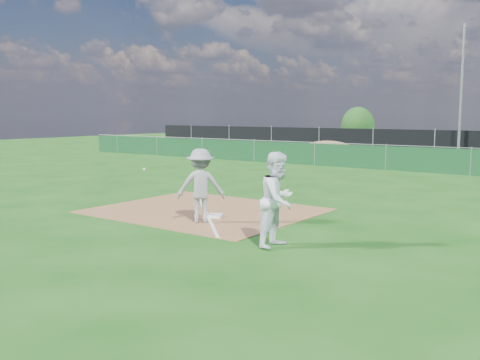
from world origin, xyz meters
name	(u,v)px	position (x,y,z in m)	size (l,w,h in m)	color
ground	(341,180)	(0.00, 10.00, 0.00)	(90.00, 90.00, 0.00)	#154D10
infield_dirt	(205,211)	(0.00, 1.00, 0.01)	(6.00, 5.00, 0.02)	brown
foul_line	(205,210)	(0.00, 1.00, 0.03)	(0.08, 7.00, 0.01)	white
green_fence	(386,158)	(0.00, 15.00, 0.60)	(44.00, 0.05, 1.20)	#103D1D
dirt_mound	(328,150)	(-5.00, 18.50, 0.58)	(3.38, 2.60, 1.17)	olive
black_fence	(434,145)	(0.00, 23.00, 0.90)	(46.00, 0.04, 1.80)	black
parking_lot	(456,154)	(0.00, 28.00, 0.01)	(46.00, 9.00, 0.01)	black
light_pole	(461,93)	(1.50, 22.70, 4.00)	(0.16, 0.16, 8.00)	slate
first_base	(215,216)	(0.88, 0.37, 0.06)	(0.37, 0.37, 0.08)	white
play_at_first	(201,186)	(1.02, -0.37, 0.97)	(2.83, 1.31, 1.90)	#A5A5A7
runner	(278,200)	(3.94, -1.27, 1.01)	(0.98, 0.76, 2.02)	white
car_left	(369,142)	(-6.07, 27.21, 0.68)	(1.59, 3.95, 1.34)	#AFB1B7
car_mid	(412,142)	(-2.67, 26.74, 0.82)	(1.70, 4.89, 1.61)	black
tree_left	(358,126)	(-9.18, 32.18, 1.73)	(2.84, 2.84, 3.37)	#382316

